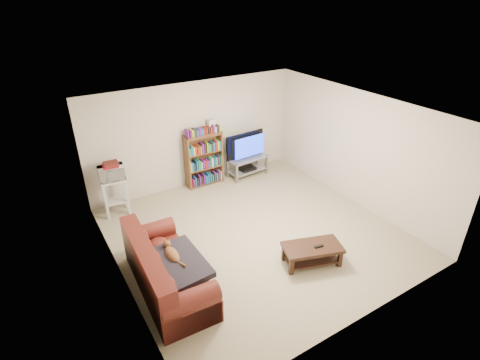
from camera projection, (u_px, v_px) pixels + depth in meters
floor at (255, 233)px, 7.16m from camera, size 5.00×5.00×0.00m
ceiling at (258, 112)px, 6.04m from camera, size 5.00×5.00×0.00m
wall_back at (195, 135)px, 8.48m from camera, size 5.00×0.00×5.00m
wall_front at (367, 255)px, 4.72m from camera, size 5.00×0.00×5.00m
wall_left at (114, 219)px, 5.44m from camera, size 0.00×5.00×5.00m
wall_right at (357, 149)px, 7.76m from camera, size 0.00×5.00×5.00m
sofa at (164, 274)px, 5.71m from camera, size 0.97×2.06×0.87m
blanket at (177, 264)px, 5.59m from camera, size 0.82×1.04×0.18m
cat at (172, 254)px, 5.70m from camera, size 0.25×0.56×0.17m
coffee_table at (312, 251)px, 6.29m from camera, size 1.08×0.78×0.36m
remote at (319, 246)px, 6.21m from camera, size 0.17×0.07×0.02m
tv_stand at (247, 163)px, 9.17m from camera, size 1.00×0.51×0.49m
television at (248, 146)px, 8.95m from camera, size 1.06×0.21×0.60m
dvd_player at (247, 168)px, 9.23m from camera, size 0.41×0.30×0.06m
bookshelf at (204, 159)px, 8.63m from camera, size 0.88×0.28×1.27m
shelf_clutter at (206, 128)px, 8.35m from camera, size 0.65×0.20×0.28m
microwave_stand at (115, 192)px, 7.56m from camera, size 0.53×0.41×0.80m
microwave at (111, 173)px, 7.36m from camera, size 0.52×0.38×0.27m
game_boxes at (110, 166)px, 7.29m from camera, size 0.31×0.28×0.05m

